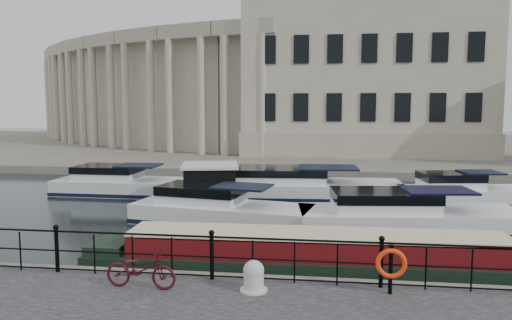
% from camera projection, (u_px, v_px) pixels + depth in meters
% --- Properties ---
extents(ground_plane, '(160.00, 160.00, 0.00)m').
position_uv_depth(ground_plane, '(229.00, 271.00, 14.38)').
color(ground_plane, black).
rests_on(ground_plane, ground).
extents(far_bank, '(120.00, 42.00, 0.55)m').
position_uv_depth(far_bank, '(299.00, 147.00, 52.76)').
color(far_bank, '#6B665B').
rests_on(far_bank, ground_plane).
extents(railing, '(24.14, 0.14, 1.22)m').
position_uv_depth(railing, '(212.00, 253.00, 12.03)').
color(railing, black).
rests_on(railing, near_quay).
extents(civic_building, '(53.55, 31.84, 16.85)m').
position_uv_depth(civic_building, '(287.00, 81.00, 47.91)').
color(civic_building, '#ADA38C').
rests_on(civic_building, far_bank).
extents(bicycle, '(1.73, 0.70, 0.89)m').
position_uv_depth(bicycle, '(141.00, 269.00, 11.47)').
color(bicycle, '#420B15').
rests_on(bicycle, near_quay).
extents(mooring_bollard, '(0.64, 0.64, 0.72)m').
position_uv_depth(mooring_bollard, '(254.00, 277.00, 11.29)').
color(mooring_bollard, beige).
rests_on(mooring_bollard, near_quay).
extents(life_ring_post, '(0.69, 0.19, 1.12)m').
position_uv_depth(life_ring_post, '(391.00, 264.00, 11.02)').
color(life_ring_post, black).
rests_on(life_ring_post, near_quay).
extents(narrowboat, '(13.28, 2.09, 1.49)m').
position_uv_depth(narrowboat, '(315.00, 261.00, 14.11)').
color(narrowboat, black).
rests_on(narrowboat, ground_plane).
extents(harbour_hut, '(3.87, 3.44, 2.21)m').
position_uv_depth(harbour_hut, '(210.00, 190.00, 22.47)').
color(harbour_hut, '#6B665B').
rests_on(harbour_hut, ground_plane).
extents(cabin_cruisers, '(24.13, 10.17, 1.99)m').
position_uv_depth(cabin_cruisers, '(291.00, 199.00, 23.31)').
color(cabin_cruisers, white).
rests_on(cabin_cruisers, ground_plane).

